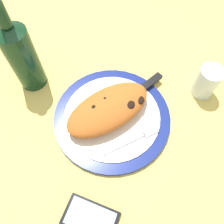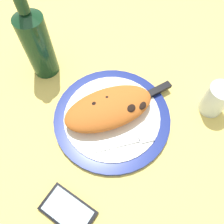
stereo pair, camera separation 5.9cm
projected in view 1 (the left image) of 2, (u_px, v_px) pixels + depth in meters
The scene contains 8 objects.
ground_plane at pixel (112, 120), 63.22cm from camera, with size 150.00×150.00×3.00cm, color #EACC60.
plate at pixel (112, 117), 61.26cm from camera, with size 31.77×31.77×1.55cm.
calzone at pixel (108, 109), 58.37cm from camera, with size 26.19×17.74×5.50cm.
fork at pixel (135, 138), 57.15cm from camera, with size 16.41×3.73×0.40cm.
knife at pixel (140, 91), 63.73cm from camera, with size 23.31×11.22×1.20cm.
smartphone at pixel (90, 218), 49.43cm from camera, with size 13.64×13.01×1.16cm.
water_glass at pixel (205, 82), 62.73cm from camera, with size 6.52×6.52×9.32cm.
wine_bottle at pixel (22, 56), 58.38cm from camera, with size 7.77×7.77×26.75cm.
Camera 1 is at (-9.01, -26.54, 55.22)cm, focal length 35.85 mm.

